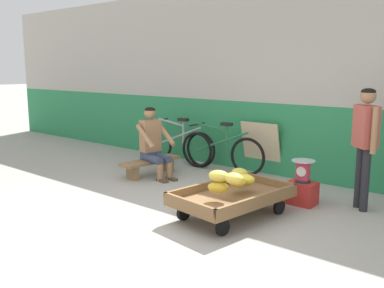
{
  "coord_description": "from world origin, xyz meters",
  "views": [
    {
      "loc": [
        3.21,
        -3.31,
        1.78
      ],
      "look_at": [
        -0.47,
        1.07,
        0.75
      ],
      "focal_mm": 40.04,
      "sensor_mm": 36.0,
      "label": 1
    }
  ],
  "objects_px": {
    "low_bench": "(151,164)",
    "vendor_seated": "(153,143)",
    "bicycle_near_left": "(179,145)",
    "bicycle_far_left": "(221,151)",
    "sign_board": "(261,148)",
    "plastic_crate": "(302,193)",
    "banana_cart": "(233,198)",
    "weighing_scale": "(303,171)",
    "customer_adult": "(365,135)"
  },
  "relations": [
    {
      "from": "low_bench",
      "to": "vendor_seated",
      "type": "relative_size",
      "value": 0.98
    },
    {
      "from": "low_bench",
      "to": "bicycle_near_left",
      "type": "relative_size",
      "value": 0.67
    },
    {
      "from": "vendor_seated",
      "to": "bicycle_far_left",
      "type": "distance_m",
      "value": 1.2
    },
    {
      "from": "vendor_seated",
      "to": "sign_board",
      "type": "xyz_separation_m",
      "value": [
        1.24,
        1.32,
        -0.13
      ]
    },
    {
      "from": "vendor_seated",
      "to": "plastic_crate",
      "type": "xyz_separation_m",
      "value": [
        2.52,
        0.22,
        -0.42
      ]
    },
    {
      "from": "banana_cart",
      "to": "vendor_seated",
      "type": "xyz_separation_m",
      "value": [
        -2.1,
        0.77,
        0.33
      ]
    },
    {
      "from": "plastic_crate",
      "to": "bicycle_far_left",
      "type": "distance_m",
      "value": 2.05
    },
    {
      "from": "banana_cart",
      "to": "vendor_seated",
      "type": "bearing_deg",
      "value": 159.8
    },
    {
      "from": "banana_cart",
      "to": "bicycle_near_left",
      "type": "distance_m",
      "value": 3.03
    },
    {
      "from": "weighing_scale",
      "to": "bicycle_near_left",
      "type": "height_order",
      "value": "bicycle_near_left"
    },
    {
      "from": "sign_board",
      "to": "customer_adult",
      "type": "xyz_separation_m",
      "value": [
        1.95,
        -0.81,
        0.52
      ]
    },
    {
      "from": "banana_cart",
      "to": "sign_board",
      "type": "xyz_separation_m",
      "value": [
        -0.87,
        2.1,
        0.2
      ]
    },
    {
      "from": "plastic_crate",
      "to": "vendor_seated",
      "type": "bearing_deg",
      "value": -175.08
    },
    {
      "from": "plastic_crate",
      "to": "sign_board",
      "type": "relative_size",
      "value": 0.41
    },
    {
      "from": "bicycle_near_left",
      "to": "bicycle_far_left",
      "type": "distance_m",
      "value": 0.98
    },
    {
      "from": "low_bench",
      "to": "customer_adult",
      "type": "xyz_separation_m",
      "value": [
        3.27,
        0.49,
        0.75
      ]
    },
    {
      "from": "vendor_seated",
      "to": "plastic_crate",
      "type": "relative_size",
      "value": 3.17
    },
    {
      "from": "low_bench",
      "to": "customer_adult",
      "type": "relative_size",
      "value": 0.73
    },
    {
      "from": "bicycle_near_left",
      "to": "banana_cart",
      "type": "bearing_deg",
      "value": -36.1
    },
    {
      "from": "bicycle_far_left",
      "to": "sign_board",
      "type": "bearing_deg",
      "value": 28.13
    },
    {
      "from": "bicycle_far_left",
      "to": "plastic_crate",
      "type": "bearing_deg",
      "value": -22.51
    },
    {
      "from": "plastic_crate",
      "to": "bicycle_far_left",
      "type": "height_order",
      "value": "bicycle_far_left"
    },
    {
      "from": "customer_adult",
      "to": "banana_cart",
      "type": "bearing_deg",
      "value": -130.05
    },
    {
      "from": "low_bench",
      "to": "sign_board",
      "type": "height_order",
      "value": "sign_board"
    },
    {
      "from": "bicycle_near_left",
      "to": "customer_adult",
      "type": "distance_m",
      "value": 3.61
    },
    {
      "from": "customer_adult",
      "to": "bicycle_near_left",
      "type": "bearing_deg",
      "value": 171.99
    },
    {
      "from": "low_bench",
      "to": "bicycle_near_left",
      "type": "xyz_separation_m",
      "value": [
        -0.25,
        0.99,
        0.15
      ]
    },
    {
      "from": "banana_cart",
      "to": "customer_adult",
      "type": "distance_m",
      "value": 1.82
    },
    {
      "from": "banana_cart",
      "to": "sign_board",
      "type": "height_order",
      "value": "sign_board"
    },
    {
      "from": "vendor_seated",
      "to": "bicycle_far_left",
      "type": "xyz_separation_m",
      "value": [
        0.64,
        1.0,
        -0.21
      ]
    },
    {
      "from": "vendor_seated",
      "to": "bicycle_near_left",
      "type": "xyz_separation_m",
      "value": [
        -0.34,
        1.01,
        -0.21
      ]
    },
    {
      "from": "plastic_crate",
      "to": "sign_board",
      "type": "xyz_separation_m",
      "value": [
        -1.29,
        1.1,
        0.29
      ]
    },
    {
      "from": "banana_cart",
      "to": "bicycle_near_left",
      "type": "height_order",
      "value": "bicycle_near_left"
    },
    {
      "from": "weighing_scale",
      "to": "customer_adult",
      "type": "distance_m",
      "value": 0.88
    },
    {
      "from": "weighing_scale",
      "to": "vendor_seated",
      "type": "bearing_deg",
      "value": -175.11
    },
    {
      "from": "bicycle_far_left",
      "to": "customer_adult",
      "type": "bearing_deg",
      "value": -10.83
    },
    {
      "from": "low_bench",
      "to": "banana_cart",
      "type": "bearing_deg",
      "value": -19.86
    },
    {
      "from": "weighing_scale",
      "to": "bicycle_near_left",
      "type": "relative_size",
      "value": 0.18
    },
    {
      "from": "low_bench",
      "to": "bicycle_far_left",
      "type": "relative_size",
      "value": 0.67
    },
    {
      "from": "customer_adult",
      "to": "vendor_seated",
      "type": "bearing_deg",
      "value": -170.87
    },
    {
      "from": "banana_cart",
      "to": "sign_board",
      "type": "bearing_deg",
      "value": 112.46
    },
    {
      "from": "plastic_crate",
      "to": "weighing_scale",
      "type": "relative_size",
      "value": 1.2
    },
    {
      "from": "banana_cart",
      "to": "low_bench",
      "type": "distance_m",
      "value": 2.33
    },
    {
      "from": "bicycle_near_left",
      "to": "bicycle_far_left",
      "type": "bearing_deg",
      "value": -0.5
    },
    {
      "from": "vendor_seated",
      "to": "plastic_crate",
      "type": "height_order",
      "value": "vendor_seated"
    },
    {
      "from": "plastic_crate",
      "to": "customer_adult",
      "type": "bearing_deg",
      "value": 24.04
    },
    {
      "from": "banana_cart",
      "to": "sign_board",
      "type": "distance_m",
      "value": 2.28
    },
    {
      "from": "banana_cart",
      "to": "bicycle_far_left",
      "type": "distance_m",
      "value": 2.3
    },
    {
      "from": "banana_cart",
      "to": "weighing_scale",
      "type": "relative_size",
      "value": 5.13
    },
    {
      "from": "low_bench",
      "to": "bicycle_far_left",
      "type": "xyz_separation_m",
      "value": [
        0.72,
        0.98,
        0.15
      ]
    }
  ]
}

